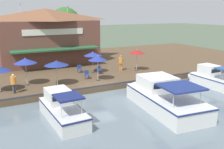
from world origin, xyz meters
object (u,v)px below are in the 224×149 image
cafe_chair_beside_entrance (99,69)px  motorboat_outer_channel (60,108)px  waterfront_restaurant (46,35)px  person_mid_patio (121,61)px  patio_umbrella_back_row (137,52)px  motorboat_far_downstream (210,78)px  cafe_chair_facing_river (87,74)px  patio_umbrella_mid_patio_left (98,58)px  patio_umbrella_far_corner (56,63)px  patio_umbrella_near_quay_edge (93,54)px  motorboat_second_along (159,96)px  tree_behind_restaurant (65,24)px  patio_umbrella_mid_patio_right (25,61)px  cafe_chair_under_first_umbrella (79,68)px  person_at_quay_edge (13,81)px  tree_downstream_bank (50,28)px

cafe_chair_beside_entrance → motorboat_outer_channel: 10.67m
waterfront_restaurant → person_mid_patio: 11.28m
patio_umbrella_back_row → motorboat_far_downstream: patio_umbrella_back_row is taller
cafe_chair_facing_river → motorboat_outer_channel: (6.90, -4.75, -0.30)m
patio_umbrella_mid_patio_left → motorboat_outer_channel: patio_umbrella_mid_patio_left is taller
motorboat_far_downstream → waterfront_restaurant: bearing=-144.8°
patio_umbrella_far_corner → patio_umbrella_near_quay_edge: 5.58m
waterfront_restaurant → motorboat_far_downstream: bearing=35.2°
patio_umbrella_back_row → cafe_chair_beside_entrance: size_ratio=2.87×
waterfront_restaurant → motorboat_second_along: waterfront_restaurant is taller
patio_umbrella_mid_patio_left → tree_behind_restaurant: (-15.72, 1.64, 2.58)m
patio_umbrella_mid_patio_left → patio_umbrella_far_corner: 3.97m
patio_umbrella_mid_patio_right → tree_behind_restaurant: tree_behind_restaurant is taller
patio_umbrella_near_quay_edge → tree_behind_restaurant: (-12.59, 0.82, 2.70)m
patio_umbrella_far_corner → tree_behind_restaurant: size_ratio=0.32×
patio_umbrella_mid_patio_right → patio_umbrella_mid_patio_left: bearing=76.2°
patio_umbrella_back_row → cafe_chair_under_first_umbrella: 6.70m
patio_umbrella_mid_patio_right → person_mid_patio: 10.61m
patio_umbrella_mid_patio_right → motorboat_outer_channel: patio_umbrella_mid_patio_right is taller
motorboat_far_downstream → tree_behind_restaurant: size_ratio=0.80×
person_mid_patio → tree_behind_restaurant: size_ratio=0.24×
patio_umbrella_near_quay_edge → cafe_chair_beside_entrance: size_ratio=2.76×
patio_umbrella_mid_patio_right → person_at_quay_edge: patio_umbrella_mid_patio_right is taller
patio_umbrella_far_corner → tree_behind_restaurant: bearing=160.1°
tree_behind_restaurant → waterfront_restaurant: bearing=-43.6°
tree_downstream_bank → motorboat_second_along: bearing=6.4°
patio_umbrella_mid_patio_left → tree_downstream_bank: bearing=-177.7°
cafe_chair_beside_entrance → tree_behind_restaurant: size_ratio=0.12×
cafe_chair_facing_river → motorboat_outer_channel: size_ratio=0.14×
motorboat_far_downstream → cafe_chair_under_first_umbrella: bearing=-131.2°
patio_umbrella_mid_patio_right → patio_umbrella_back_row: (-0.29, 12.11, -0.07)m
person_at_quay_edge → tree_downstream_bank: 18.15m
patio_umbrella_near_quay_edge → tree_behind_restaurant: size_ratio=0.32×
person_at_quay_edge → cafe_chair_under_first_umbrella: bearing=121.3°
person_mid_patio → tree_behind_restaurant: (-13.05, -2.43, 3.68)m
patio_umbrella_back_row → patio_umbrella_near_quay_edge: patio_umbrella_back_row is taller
patio_umbrella_mid_patio_left → motorboat_far_downstream: bearing=62.8°
cafe_chair_under_first_umbrella → cafe_chair_beside_entrance: 2.28m
cafe_chair_facing_river → tree_behind_restaurant: tree_behind_restaurant is taller
motorboat_far_downstream → cafe_chair_facing_river: bearing=-120.4°
motorboat_far_downstream → tree_behind_restaurant: bearing=-158.5°
motorboat_second_along → tree_behind_restaurant: bearing=-179.2°
motorboat_outer_channel → tree_downstream_bank: bearing=167.5°
cafe_chair_beside_entrance → waterfront_restaurant: bearing=-160.3°
patio_umbrella_back_row → motorboat_second_along: (9.01, -3.73, -1.88)m
cafe_chair_under_first_umbrella → tree_behind_restaurant: tree_behind_restaurant is taller
patio_umbrella_back_row → motorboat_outer_channel: bearing=-55.5°
patio_umbrella_mid_patio_right → tree_downstream_bank: (-14.32, 5.79, 1.95)m
patio_umbrella_near_quay_edge → cafe_chair_under_first_umbrella: size_ratio=2.76×
person_mid_patio → motorboat_outer_channel: bearing=-48.4°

